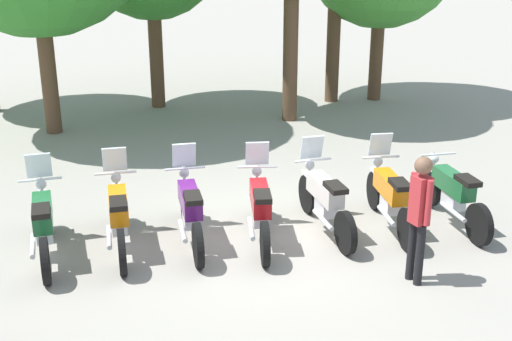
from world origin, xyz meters
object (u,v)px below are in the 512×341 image
motorcycle_0 (43,223)px  motorcycle_5 (390,196)px  motorcycle_2 (190,209)px  motorcycle_1 (119,215)px  motorcycle_3 (260,208)px  motorcycle_4 (325,199)px  motorcycle_6 (453,193)px  person_0 (419,210)px

motorcycle_0 → motorcycle_5: bearing=-95.7°
motorcycle_2 → motorcycle_1: bearing=89.0°
motorcycle_3 → motorcycle_4: same height
motorcycle_0 → motorcycle_3: same height
motorcycle_1 → motorcycle_6: size_ratio=1.00×
motorcycle_5 → motorcycle_6: 1.03m
motorcycle_6 → person_0: bearing=138.7°
motorcycle_1 → motorcycle_5: bearing=-92.8°
motorcycle_0 → motorcycle_1: bearing=-91.9°
person_0 → motorcycle_1: bearing=140.4°
motorcycle_3 → motorcycle_4: 1.05m
motorcycle_2 → motorcycle_5: 3.11m
motorcycle_5 → motorcycle_0: bearing=93.4°
motorcycle_0 → motorcycle_1: same height
motorcycle_2 → person_0: (2.92, -1.55, 0.52)m
motorcycle_2 → motorcycle_6: 4.14m
motorcycle_0 → person_0: bearing=-115.2°
motorcycle_4 → motorcycle_0: bearing=86.0°
motorcycle_0 → motorcycle_6: (6.21, 0.48, -0.01)m
motorcycle_3 → person_0: size_ratio=1.25×
motorcycle_0 → motorcycle_1: (1.04, 0.16, 0.00)m
motorcycle_0 → motorcycle_2: size_ratio=0.99×
motorcycle_1 → motorcycle_6: 5.18m
motorcycle_0 → motorcycle_5: size_ratio=0.99×
motorcycle_2 → motorcycle_6: size_ratio=1.00×
motorcycle_1 → motorcycle_5: same height
motorcycle_3 → motorcycle_4: size_ratio=1.01×
motorcycle_4 → person_0: (0.86, -1.72, 0.52)m
motorcycle_1 → motorcycle_4: (3.10, 0.27, 0.00)m
motorcycle_4 → motorcycle_6: size_ratio=0.99×
motorcycle_3 → motorcycle_5: size_ratio=1.00×
person_0 → motorcycle_4: bearing=97.1°
motorcycle_0 → motorcycle_1: 1.05m
motorcycle_1 → motorcycle_4: 3.11m
motorcycle_6 → motorcycle_3: bearing=88.1°
motorcycle_4 → person_0: size_ratio=1.24×
motorcycle_4 → motorcycle_6: motorcycle_4 is taller
motorcycle_4 → motorcycle_6: (2.07, 0.05, -0.01)m
motorcycle_1 → motorcycle_3: bearing=-95.6°
motorcycle_0 → motorcycle_3: (3.11, 0.21, 0.00)m
motorcycle_4 → motorcycle_5: same height
motorcycle_2 → motorcycle_4: 2.07m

